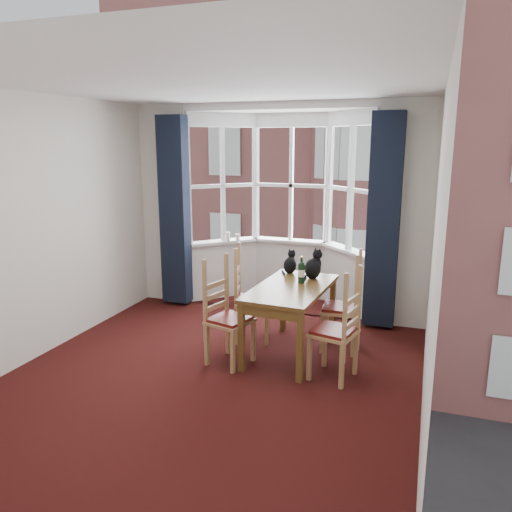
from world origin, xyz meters
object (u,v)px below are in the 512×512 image
at_px(chair_left_far, 245,301).
at_px(cat_left, 290,264).
at_px(chair_right_far, 349,310).
at_px(chair_left_near, 223,319).
at_px(cat_right, 313,267).
at_px(candle_tall, 228,236).
at_px(candle_short, 238,237).
at_px(chair_right_near, 342,334).
at_px(dining_table, 291,295).
at_px(wine_bottle, 301,271).

bearing_deg(chair_left_far, cat_left, 36.73).
distance_m(chair_left_far, chair_right_far, 1.20).
bearing_deg(chair_left_far, chair_left_near, -90.46).
height_order(chair_left_far, cat_right, cat_right).
distance_m(candle_tall, candle_short, 0.15).
distance_m(chair_left_far, candle_tall, 1.72).
height_order(chair_right_near, candle_short, candle_short).
xyz_separation_m(dining_table, cat_right, (0.15, 0.41, 0.24)).
bearing_deg(candle_short, cat_left, -45.60).
bearing_deg(chair_right_near, cat_right, 120.03).
bearing_deg(chair_left_far, candle_short, 114.43).
distance_m(chair_right_near, candle_tall, 2.99).
distance_m(chair_right_near, cat_left, 1.35).
height_order(chair_left_near, candle_short, candle_short).
xyz_separation_m(chair_right_near, chair_right_far, (-0.06, 0.75, 0.00)).
bearing_deg(candle_tall, cat_right, -38.51).
relative_size(cat_right, wine_bottle, 1.17).
xyz_separation_m(cat_right, candle_tall, (-1.57, 1.25, 0.03)).
height_order(cat_right, candle_tall, cat_right).
distance_m(wine_bottle, candle_short, 2.04).
bearing_deg(chair_left_far, candle_tall, 119.32).
bearing_deg(candle_tall, chair_right_near, -45.56).
height_order(chair_left_far, cat_left, cat_left).
height_order(chair_right_near, cat_left, cat_left).
distance_m(chair_left_near, cat_left, 1.16).
bearing_deg(chair_right_near, chair_right_far, 94.54).
xyz_separation_m(dining_table, chair_left_near, (-0.62, -0.44, -0.20)).
distance_m(dining_table, chair_right_near, 0.81).
bearing_deg(chair_right_far, wine_bottle, -165.60).
distance_m(dining_table, cat_left, 0.61).
relative_size(dining_table, candle_short, 12.65).
relative_size(chair_left_far, cat_left, 3.18).
bearing_deg(candle_short, chair_left_far, -65.57).
bearing_deg(chair_left_near, dining_table, 35.21).
distance_m(chair_right_near, cat_right, 1.08).
xyz_separation_m(candle_tall, candle_short, (0.14, 0.03, -0.01)).
bearing_deg(cat_left, cat_right, -24.04).
height_order(chair_right_far, cat_right, cat_right).
bearing_deg(candle_tall, wine_bottle, -44.98).
relative_size(dining_table, cat_right, 3.94).
bearing_deg(candle_short, dining_table, -52.81).
relative_size(dining_table, chair_left_near, 1.51).
height_order(dining_table, chair_right_far, chair_right_far).
distance_m(chair_left_far, chair_right_near, 1.42).
height_order(dining_table, wine_bottle, wine_bottle).
height_order(dining_table, cat_right, cat_right).
bearing_deg(cat_right, wine_bottle, -108.19).
xyz_separation_m(cat_left, candle_tall, (-1.26, 1.11, 0.06)).
height_order(dining_table, cat_left, cat_left).
xyz_separation_m(chair_left_near, cat_right, (0.77, 0.85, 0.43)).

